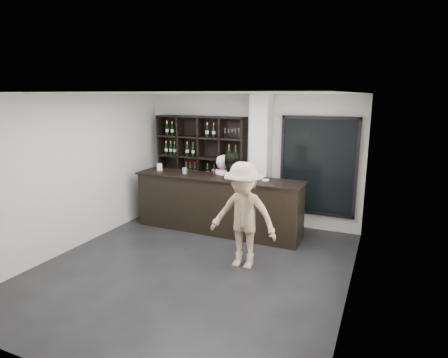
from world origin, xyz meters
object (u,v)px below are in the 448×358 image
at_px(wine_shelf, 201,167).
at_px(customer, 243,216).
at_px(tasting_counter, 217,204).
at_px(taster_pink, 223,192).
at_px(taster_black, 230,193).

height_order(wine_shelf, customer, wine_shelf).
relative_size(tasting_counter, taster_pink, 2.24).
relative_size(taster_pink, taster_black, 0.94).
xyz_separation_m(wine_shelf, customer, (1.90, -2.17, -0.29)).
distance_m(wine_shelf, tasting_counter, 1.29).
distance_m(wine_shelf, taster_pink, 1.05).
bearing_deg(customer, wine_shelf, 133.07).
height_order(wine_shelf, taster_pink, wine_shelf).
bearing_deg(tasting_counter, wine_shelf, 135.10).
bearing_deg(customer, taster_black, 122.18).
bearing_deg(taster_black, tasting_counter, -3.16).
height_order(tasting_counter, taster_black, taster_black).
bearing_deg(taster_black, customer, 95.42).
bearing_deg(taster_pink, tasting_counter, 104.14).
distance_m(tasting_counter, customer, 1.77).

